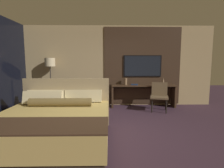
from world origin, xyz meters
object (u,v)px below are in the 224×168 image
(armchair_by_window, at_px, (42,104))
(vase_short, at_px, (126,81))
(tv, at_px, (142,66))
(desk, at_px, (143,91))
(floor_lamp, at_px, (50,66))
(desk_chair, at_px, (159,94))
(bed, at_px, (55,125))
(vase_tall, at_px, (163,81))
(book, at_px, (135,85))

(armchair_by_window, distance_m, vase_short, 2.81)
(tv, bearing_deg, desk, -90.00)
(vase_short, bearing_deg, floor_lamp, -177.93)
(desk, relative_size, desk_chair, 2.44)
(tv, distance_m, vase_short, 0.81)
(bed, xyz_separation_m, vase_tall, (2.87, 2.68, 0.53))
(desk_chair, relative_size, armchair_by_window, 0.86)
(bed, distance_m, vase_short, 3.29)
(vase_short, bearing_deg, armchair_by_window, -162.68)
(vase_tall, xyz_separation_m, book, (-0.97, 0.05, -0.11))
(vase_tall, height_order, book, vase_tall)
(desk_chair, bearing_deg, bed, -123.93)
(bed, bearing_deg, desk, 51.50)
(bed, distance_m, vase_tall, 3.97)
(bed, height_order, book, bed)
(book, bearing_deg, desk_chair, -34.42)
(bed, xyz_separation_m, book, (1.90, 2.73, 0.42))
(tv, relative_size, desk_chair, 1.48)
(floor_lamp, xyz_separation_m, vase_tall, (3.83, -0.05, -0.52))
(vase_short, xyz_separation_m, book, (0.30, -0.10, -0.10))
(vase_tall, bearing_deg, desk_chair, -118.87)
(desk, distance_m, tv, 0.90)
(armchair_by_window, bearing_deg, desk, -124.48)
(armchair_by_window, xyz_separation_m, vase_short, (2.62, 0.82, 0.60))
(desk_chair, bearing_deg, tv, 136.02)
(desk, bearing_deg, book, -172.69)
(tv, height_order, desk_chair, tv)
(bed, xyz_separation_m, armchair_by_window, (-1.02, 2.01, -0.08))
(vase_short, bearing_deg, book, -17.52)
(desk, relative_size, armchair_by_window, 2.10)
(desk_chair, height_order, vase_tall, vase_tall)
(desk, xyz_separation_m, book, (-0.30, -0.04, 0.25))
(bed, distance_m, armchair_by_window, 2.26)
(bed, relative_size, book, 8.39)
(armchair_by_window, height_order, vase_short, vase_short)
(floor_lamp, height_order, vase_short, floor_lamp)
(desk_chair, xyz_separation_m, floor_lamp, (-3.58, 0.50, 0.87))
(tv, relative_size, book, 5.27)
(tv, height_order, vase_short, tv)
(bed, bearing_deg, book, 55.15)
(desk_chair, xyz_separation_m, book, (-0.72, 0.50, 0.24))
(tv, distance_m, desk_chair, 1.20)
(desk_chair, relative_size, floor_lamp, 0.53)
(bed, xyz_separation_m, desk_chair, (2.62, 2.24, 0.18))
(tv, bearing_deg, floor_lamp, -176.02)
(floor_lamp, xyz_separation_m, vase_short, (2.56, 0.09, -0.53))
(floor_lamp, bearing_deg, book, -0.06)
(tv, bearing_deg, desk_chair, -59.61)
(bed, height_order, desk_chair, bed)
(armchair_by_window, xyz_separation_m, floor_lamp, (0.06, 0.72, 1.13))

